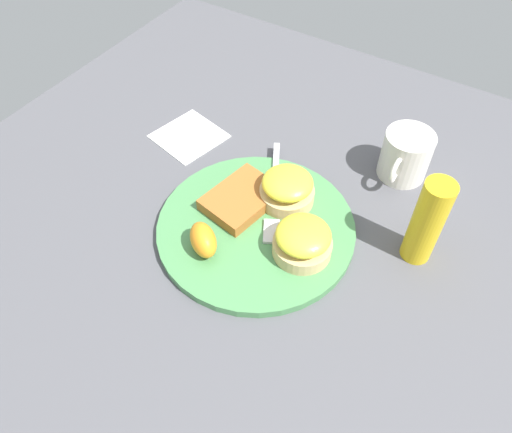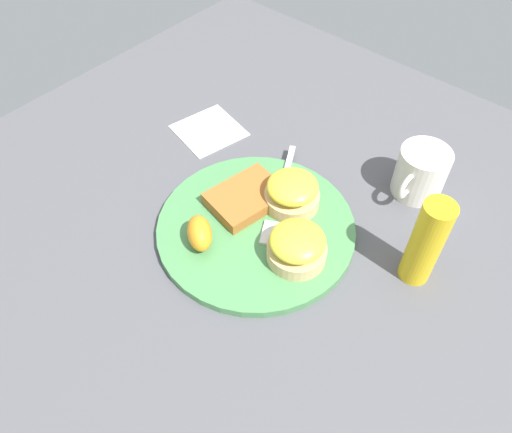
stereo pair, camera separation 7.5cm
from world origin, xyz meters
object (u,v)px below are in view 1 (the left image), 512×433
condiment_bottle (427,222)px  cup (405,156)px  hashbrown_patty (242,199)px  fork (274,195)px  sandwich_benedict_right (287,188)px  orange_wedge (203,240)px  sandwich_benedict_left (303,241)px

condiment_bottle → cup: bearing=-151.2°
hashbrown_patty → condiment_bottle: bearing=103.2°
hashbrown_patty → fork: (-0.04, 0.04, -0.01)m
sandwich_benedict_right → fork: bearing=-78.6°
sandwich_benedict_right → cup: cup is taller
orange_wedge → cup: bearing=150.0°
condiment_bottle → hashbrown_patty: bearing=-76.8°
fork → condiment_bottle: condiment_bottle is taller
fork → cup: size_ratio=1.80×
sandwich_benedict_right → hashbrown_patty: size_ratio=0.76×
sandwich_benedict_right → hashbrown_patty: (0.04, -0.06, -0.02)m
orange_wedge → fork: size_ratio=0.30×
fork → sandwich_benedict_left: bearing=50.8°
hashbrown_patty → orange_wedge: (0.11, 0.00, 0.01)m
cup → condiment_bottle: condiment_bottle is taller
sandwich_benedict_right → cup: size_ratio=0.79×
cup → sandwich_benedict_left: bearing=-13.7°
sandwich_benedict_right → fork: 0.03m
orange_wedge → hashbrown_patty: bearing=-178.2°
sandwich_benedict_left → fork: size_ratio=0.44×
hashbrown_patty → orange_wedge: 0.11m
hashbrown_patty → fork: size_ratio=0.58×
orange_wedge → cup: size_ratio=0.55×
orange_wedge → condiment_bottle: condiment_bottle is taller
condiment_bottle → orange_wedge: bearing=-57.5°
orange_wedge → cup: 0.37m
condiment_bottle → fork: bearing=-84.3°
orange_wedge → sandwich_benedict_right: bearing=160.2°
sandwich_benedict_right → hashbrown_patty: bearing=-52.4°
hashbrown_patty → condiment_bottle: size_ratio=0.78×
hashbrown_patty → condiment_bottle: 0.28m
sandwich_benedict_right → orange_wedge: 0.16m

